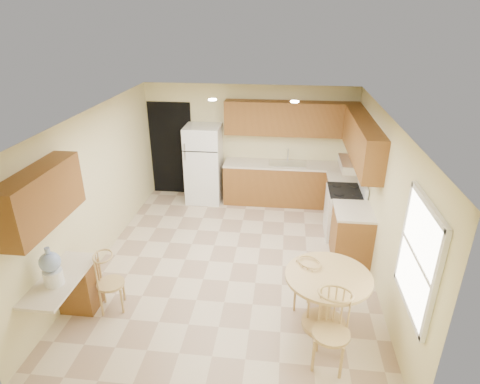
# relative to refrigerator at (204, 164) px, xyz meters

# --- Properties ---
(floor) EXTENTS (5.50, 5.50, 0.00)m
(floor) POSITION_rel_refrigerator_xyz_m (0.95, -2.40, -0.85)
(floor) COLOR beige
(floor) RESTS_ON ground
(ceiling) EXTENTS (4.50, 5.50, 0.02)m
(ceiling) POSITION_rel_refrigerator_xyz_m (0.95, -2.40, 1.65)
(ceiling) COLOR white
(ceiling) RESTS_ON wall_back
(wall_back) EXTENTS (4.50, 0.02, 2.50)m
(wall_back) POSITION_rel_refrigerator_xyz_m (0.95, 0.35, 0.40)
(wall_back) COLOR beige
(wall_back) RESTS_ON floor
(wall_front) EXTENTS (4.50, 0.02, 2.50)m
(wall_front) POSITION_rel_refrigerator_xyz_m (0.95, -5.15, 0.40)
(wall_front) COLOR beige
(wall_front) RESTS_ON floor
(wall_left) EXTENTS (0.02, 5.50, 2.50)m
(wall_left) POSITION_rel_refrigerator_xyz_m (-1.30, -2.40, 0.40)
(wall_left) COLOR beige
(wall_left) RESTS_ON floor
(wall_right) EXTENTS (0.02, 5.50, 2.50)m
(wall_right) POSITION_rel_refrigerator_xyz_m (3.20, -2.40, 0.40)
(wall_right) COLOR beige
(wall_right) RESTS_ON floor
(doorway) EXTENTS (0.90, 0.02, 2.10)m
(doorway) POSITION_rel_refrigerator_xyz_m (-0.80, 0.34, 0.20)
(doorway) COLOR black
(doorway) RESTS_ON floor
(base_cab_back) EXTENTS (2.75, 0.60, 0.87)m
(base_cab_back) POSITION_rel_refrigerator_xyz_m (1.83, 0.05, -0.41)
(base_cab_back) COLOR brown
(base_cab_back) RESTS_ON floor
(counter_back) EXTENTS (2.75, 0.63, 0.04)m
(counter_back) POSITION_rel_refrigerator_xyz_m (1.83, 0.05, 0.04)
(counter_back) COLOR beige
(counter_back) RESTS_ON base_cab_back
(base_cab_right_a) EXTENTS (0.60, 0.59, 0.87)m
(base_cab_right_a) POSITION_rel_refrigerator_xyz_m (2.90, -0.54, -0.41)
(base_cab_right_a) COLOR brown
(base_cab_right_a) RESTS_ON floor
(counter_right_a) EXTENTS (0.63, 0.59, 0.04)m
(counter_right_a) POSITION_rel_refrigerator_xyz_m (2.90, -0.54, 0.04)
(counter_right_a) COLOR beige
(counter_right_a) RESTS_ON base_cab_right_a
(base_cab_right_b) EXTENTS (0.60, 0.80, 0.87)m
(base_cab_right_b) POSITION_rel_refrigerator_xyz_m (2.90, -2.00, -0.41)
(base_cab_right_b) COLOR brown
(base_cab_right_b) RESTS_ON floor
(counter_right_b) EXTENTS (0.63, 0.80, 0.04)m
(counter_right_b) POSITION_rel_refrigerator_xyz_m (2.90, -2.00, 0.04)
(counter_right_b) COLOR beige
(counter_right_b) RESTS_ON base_cab_right_b
(upper_cab_back) EXTENTS (2.75, 0.33, 0.70)m
(upper_cab_back) POSITION_rel_refrigerator_xyz_m (1.83, 0.19, 1.00)
(upper_cab_back) COLOR brown
(upper_cab_back) RESTS_ON wall_back
(upper_cab_right) EXTENTS (0.33, 2.42, 0.70)m
(upper_cab_right) POSITION_rel_refrigerator_xyz_m (3.04, -1.19, 1.00)
(upper_cab_right) COLOR brown
(upper_cab_right) RESTS_ON wall_right
(upper_cab_left) EXTENTS (0.33, 1.40, 0.70)m
(upper_cab_left) POSITION_rel_refrigerator_xyz_m (-1.13, -4.00, 1.00)
(upper_cab_left) COLOR brown
(upper_cab_left) RESTS_ON wall_left
(sink) EXTENTS (0.78, 0.44, 0.01)m
(sink) POSITION_rel_refrigerator_xyz_m (1.80, 0.05, 0.07)
(sink) COLOR silver
(sink) RESTS_ON counter_back
(range_hood) EXTENTS (0.50, 0.76, 0.14)m
(range_hood) POSITION_rel_refrigerator_xyz_m (2.95, -1.22, 0.57)
(range_hood) COLOR silver
(range_hood) RESTS_ON upper_cab_right
(desk_pedestal) EXTENTS (0.48, 0.42, 0.72)m
(desk_pedestal) POSITION_rel_refrigerator_xyz_m (-1.05, -3.72, -0.49)
(desk_pedestal) COLOR brown
(desk_pedestal) RESTS_ON floor
(desk_top) EXTENTS (0.50, 1.20, 0.04)m
(desk_top) POSITION_rel_refrigerator_xyz_m (-1.05, -4.10, -0.10)
(desk_top) COLOR beige
(desk_top) RESTS_ON desk_pedestal
(window) EXTENTS (0.06, 1.12, 1.30)m
(window) POSITION_rel_refrigerator_xyz_m (3.18, -4.25, 0.65)
(window) COLOR white
(window) RESTS_ON wall_right
(can_light_a) EXTENTS (0.14, 0.14, 0.02)m
(can_light_a) POSITION_rel_refrigerator_xyz_m (0.45, -1.20, 1.64)
(can_light_a) COLOR white
(can_light_a) RESTS_ON ceiling
(can_light_b) EXTENTS (0.14, 0.14, 0.02)m
(can_light_b) POSITION_rel_refrigerator_xyz_m (1.85, -1.20, 1.64)
(can_light_b) COLOR white
(can_light_b) RESTS_ON ceiling
(refrigerator) EXTENTS (0.75, 0.73, 1.69)m
(refrigerator) POSITION_rel_refrigerator_xyz_m (0.00, 0.00, 0.00)
(refrigerator) COLOR white
(refrigerator) RESTS_ON floor
(stove) EXTENTS (0.65, 0.76, 1.09)m
(stove) POSITION_rel_refrigerator_xyz_m (2.88, -1.22, -0.38)
(stove) COLOR white
(stove) RESTS_ON floor
(dining_table) EXTENTS (1.10, 1.10, 0.82)m
(dining_table) POSITION_rel_refrigerator_xyz_m (2.35, -3.72, -0.31)
(dining_table) COLOR tan
(dining_table) RESTS_ON floor
(chair_table_a) EXTENTS (0.38, 0.47, 0.85)m
(chair_table_a) POSITION_rel_refrigerator_xyz_m (2.15, -3.55, -0.33)
(chair_table_a) COLOR tan
(chair_table_a) RESTS_ON floor
(chair_table_b) EXTENTS (0.44, 0.46, 1.00)m
(chair_table_b) POSITION_rel_refrigerator_xyz_m (2.35, -4.47, -0.23)
(chair_table_b) COLOR tan
(chair_table_b) RESTS_ON floor
(chair_desk) EXTENTS (0.39, 0.50, 0.87)m
(chair_desk) POSITION_rel_refrigerator_xyz_m (-0.60, -3.78, -0.31)
(chair_desk) COLOR tan
(chair_desk) RESTS_ON floor
(water_crock) EXTENTS (0.25, 0.25, 0.53)m
(water_crock) POSITION_rel_refrigerator_xyz_m (-1.05, -4.22, 0.16)
(water_crock) COLOR white
(water_crock) RESTS_ON desk_top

